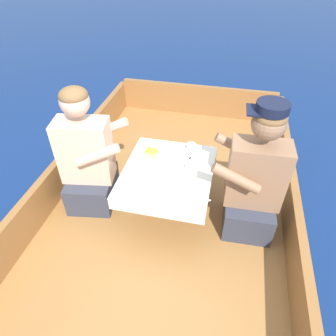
{
  "coord_description": "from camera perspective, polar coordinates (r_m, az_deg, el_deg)",
  "views": [
    {
      "loc": [
        0.39,
        -1.73,
        2.17
      ],
      "look_at": [
        0.0,
        0.0,
        0.72
      ],
      "focal_mm": 32.0,
      "sensor_mm": 36.0,
      "label": 1
    }
  ],
  "objects": [
    {
      "name": "ground_plane",
      "position": [
        2.8,
        -0.02,
        -11.51
      ],
      "size": [
        60.0,
        60.0,
        0.0
      ],
      "primitive_type": "plane",
      "color": "navy"
    },
    {
      "name": "boat_deck",
      "position": [
        2.69,
        -0.02,
        -9.54
      ],
      "size": [
        2.0,
        3.41,
        0.29
      ],
      "primitive_type": "cube",
      "color": "#9E6B38",
      "rests_on": "ground_plane"
    },
    {
      "name": "gunwale_port",
      "position": [
        2.79,
        -19.84,
        -1.48
      ],
      "size": [
        0.06,
        3.41,
        0.32
      ],
      "primitive_type": "cube",
      "color": "#936033",
      "rests_on": "boat_deck"
    },
    {
      "name": "gunwale_starboard",
      "position": [
        2.5,
        22.39,
        -7.84
      ],
      "size": [
        0.06,
        3.41,
        0.32
      ],
      "primitive_type": "cube",
      "color": "#936033",
      "rests_on": "boat_deck"
    },
    {
      "name": "bow_coaming",
      "position": [
        3.82,
        5.66,
        12.76
      ],
      "size": [
        1.88,
        0.06,
        0.37
      ],
      "primitive_type": "cube",
      "color": "#936033",
      "rests_on": "boat_deck"
    },
    {
      "name": "cockpit_table",
      "position": [
        2.33,
        0.0,
        -1.16
      ],
      "size": [
        0.68,
        0.79,
        0.4
      ],
      "color": "#B2B2B7",
      "rests_on": "boat_deck"
    },
    {
      "name": "person_port",
      "position": [
        2.45,
        -15.04,
        1.42
      ],
      "size": [
        0.57,
        0.51,
        1.04
      ],
      "rotation": [
        0.0,
        0.0,
        0.16
      ],
      "color": "#333847",
      "rests_on": "boat_deck"
    },
    {
      "name": "person_starboard",
      "position": [
        2.24,
        16.06,
        -2.49
      ],
      "size": [
        0.53,
        0.45,
        1.06
      ],
      "rotation": [
        0.0,
        0.0,
        3.18
      ],
      "color": "#333847",
      "rests_on": "boat_deck"
    },
    {
      "name": "plate_sandwich",
      "position": [
        2.45,
        -3.14,
        2.47
      ],
      "size": [
        0.21,
        0.21,
        0.01
      ],
      "color": "white",
      "rests_on": "cockpit_table"
    },
    {
      "name": "plate_bread",
      "position": [
        2.24,
        -4.49,
        -1.82
      ],
      "size": [
        0.2,
        0.2,
        0.01
      ],
      "color": "white",
      "rests_on": "cockpit_table"
    },
    {
      "name": "sandwich",
      "position": [
        2.44,
        -3.16,
        2.98
      ],
      "size": [
        0.13,
        0.12,
        0.05
      ],
      "rotation": [
        0.0,
        0.0,
        -0.32
      ],
      "color": "tan",
      "rests_on": "plate_sandwich"
    },
    {
      "name": "bowl_port_near",
      "position": [
        2.21,
        3.41,
        -1.86
      ],
      "size": [
        0.15,
        0.15,
        0.04
      ],
      "color": "white",
      "rests_on": "cockpit_table"
    },
    {
      "name": "bowl_starboard_near",
      "position": [
        2.08,
        1.42,
        -4.81
      ],
      "size": [
        0.13,
        0.13,
        0.04
      ],
      "color": "white",
      "rests_on": "cockpit_table"
    },
    {
      "name": "coffee_cup_port",
      "position": [
        2.31,
        -1.29,
        0.6
      ],
      "size": [
        0.09,
        0.07,
        0.05
      ],
      "color": "white",
      "rests_on": "cockpit_table"
    },
    {
      "name": "coffee_cup_starboard",
      "position": [
        2.11,
        -2.16,
        -3.92
      ],
      "size": [
        0.1,
        0.07,
        0.05
      ],
      "color": "white",
      "rests_on": "cockpit_table"
    },
    {
      "name": "coffee_cup_center",
      "position": [
        2.5,
        4.48,
        4.0
      ],
      "size": [
        0.1,
        0.08,
        0.06
      ],
      "color": "white",
      "rests_on": "cockpit_table"
    },
    {
      "name": "utensil_knife_port",
      "position": [
        2.06,
        5.91,
        -6.5
      ],
      "size": [
        0.16,
        0.09,
        0.0
      ],
      "rotation": [
        0.0,
        0.0,
        0.46
      ],
      "color": "silver",
      "rests_on": "cockpit_table"
    },
    {
      "name": "utensil_fork_port",
      "position": [
        2.39,
        3.74,
        1.17
      ],
      "size": [
        0.05,
        0.17,
        0.0
      ],
      "rotation": [
        0.0,
        0.0,
        1.35
      ],
      "color": "silver",
      "rests_on": "cockpit_table"
    },
    {
      "name": "utensil_spoon_port",
      "position": [
        2.39,
        1.17,
        1.39
      ],
      "size": [
        0.16,
        0.09,
        0.01
      ],
      "rotation": [
        0.0,
        0.0,
        2.65
      ],
      "color": "silver",
      "rests_on": "cockpit_table"
    }
  ]
}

